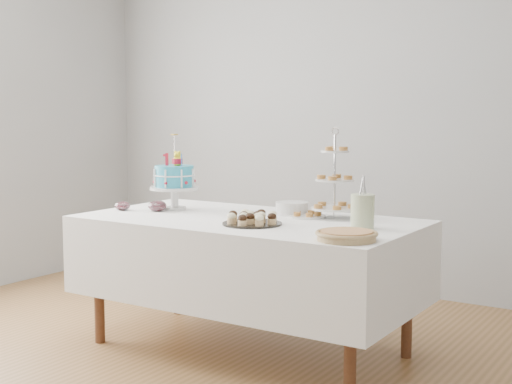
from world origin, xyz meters
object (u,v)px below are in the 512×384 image
Objects in this scene: jam_bowl_b at (157,206)px; utensil_pitcher at (363,210)px; table at (248,258)px; pie at (347,235)px; plate_stack at (292,208)px; birthday_cake at (174,189)px; cupcake_tray at (252,218)px; pastry_plate at (307,215)px; tiered_stand at (335,180)px; jam_bowl_a at (122,206)px.

utensil_pitcher is (1.33, 0.06, 0.07)m from jam_bowl_b.
utensil_pitcher is (0.70, 0.01, 0.32)m from table.
pie is 1.55× the size of plate_stack.
birthday_cake reaches higher than cupcake_tray.
table is at bearing -140.44° from pastry_plate.
tiered_stand is 1.33m from jam_bowl_a.
pie is 0.89m from plate_stack.
table is 0.89m from pie.
birthday_cake is at bearing 163.43° from pie.
pie is at bearing -7.44° from jam_bowl_a.
jam_bowl_b is (-1.41, 0.29, 0.01)m from pie.
birthday_cake reaches higher than utensil_pitcher.
jam_bowl_b is (-0.04, -0.11, -0.10)m from birthday_cake.
pastry_plate is at bearing -4.10° from birthday_cake.
plate_stack is at bearing 158.39° from pastry_plate.
pie is (0.78, -0.35, 0.25)m from table.
plate_stack reaches higher than jam_bowl_b.
utensil_pitcher is (0.57, -0.26, 0.06)m from plate_stack.
birthday_cake reaches higher than pastry_plate.
plate_stack is 1.69× the size of jam_bowl_b.
cupcake_tray is 2.84× the size of jam_bowl_b.
jam_bowl_a is at bearing -166.34° from utensil_pitcher.
pastry_plate is at bearing -162.49° from tiered_stand.
birthday_cake is 0.78m from cupcake_tray.
jam_bowl_a is (-0.25, -0.20, -0.10)m from birthday_cake.
tiered_stand reaches higher than utensil_pitcher.
pastry_plate is at bearing 39.56° from table.
jam_bowl_a is at bearing -162.35° from tiered_stand.
plate_stack is at bearing 91.70° from cupcake_tray.
plate_stack is (0.72, 0.21, -0.09)m from birthday_cake.
pie is at bearing -23.90° from table.
jam_bowl_b is (-0.63, -0.05, 0.26)m from table.
pastry_plate is at bearing 17.67° from jam_bowl_a.
tiered_stand is 0.33m from plate_stack.
jam_bowl_b is (0.21, 0.08, 0.00)m from jam_bowl_a.
pastry_plate is at bearing -21.61° from plate_stack.
birthday_cake is at bearing 37.47° from jam_bowl_a.
jam_bowl_a is (-1.62, 0.21, 0.00)m from pie.
jam_bowl_a reaches higher than pie.
birthday_cake is 4.14× the size of jam_bowl_b.
birthday_cake is 0.15m from jam_bowl_b.
pie is 3.08× the size of jam_bowl_a.
table is 6.98× the size of utensil_pitcher.
pastry_plate is (0.85, 0.16, -0.11)m from birthday_cake.
cupcake_tray is at bearing -51.27° from table.
birthday_cake is at bearing -168.48° from tiered_stand.
table is at bearing -20.41° from birthday_cake.
plate_stack reaches higher than cupcake_tray.
birthday_cake is 2.45× the size of plate_stack.
pie is at bearing -11.80° from jam_bowl_b.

